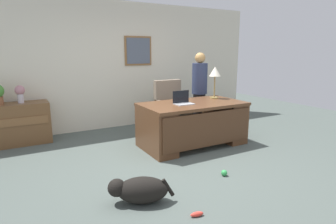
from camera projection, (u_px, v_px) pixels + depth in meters
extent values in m
plane|color=#4C5651|center=(175.00, 165.00, 4.20)|extent=(12.00, 12.00, 0.00)
cube|color=beige|center=(115.00, 66.00, 6.13)|extent=(7.00, 0.12, 2.70)
cube|color=olive|center=(138.00, 51.00, 6.25)|extent=(0.63, 0.03, 0.64)
cube|color=slate|center=(139.00, 51.00, 6.24)|extent=(0.55, 0.01, 0.56)
cube|color=brown|center=(193.00, 104.00, 4.97)|extent=(1.83, 0.99, 0.05)
cube|color=brown|center=(156.00, 131.00, 4.71)|extent=(0.36, 0.93, 0.72)
cube|color=brown|center=(224.00, 120.00, 5.41)|extent=(0.36, 0.93, 0.72)
cube|color=#4E2F1C|center=(208.00, 129.00, 4.65)|extent=(1.73, 0.04, 0.58)
cube|color=brown|center=(3.00, 126.00, 4.98)|extent=(1.55, 0.48, 0.75)
cube|color=brown|center=(2.00, 124.00, 4.75)|extent=(1.45, 0.02, 0.14)
cube|color=gray|center=(173.00, 115.00, 5.85)|extent=(0.60, 0.58, 0.18)
cylinder|color=black|center=(173.00, 125.00, 5.90)|extent=(0.10, 0.10, 0.28)
cylinder|color=black|center=(173.00, 131.00, 5.92)|extent=(0.52, 0.52, 0.05)
cube|color=gray|center=(167.00, 94.00, 5.97)|extent=(0.60, 0.12, 0.61)
cube|color=gray|center=(162.00, 107.00, 5.68)|extent=(0.08, 0.50, 0.22)
cube|color=gray|center=(184.00, 104.00, 5.93)|extent=(0.08, 0.50, 0.22)
cylinder|color=#262323|center=(199.00, 112.00, 6.04)|extent=(0.26, 0.26, 0.78)
cylinder|color=navy|center=(200.00, 79.00, 5.89)|extent=(0.32, 0.32, 0.63)
sphere|color=tan|center=(200.00, 58.00, 5.80)|extent=(0.22, 0.22, 0.22)
ellipsoid|color=black|center=(143.00, 190.00, 3.13)|extent=(0.64, 0.51, 0.30)
sphere|color=black|center=(117.00, 188.00, 3.10)|extent=(0.20, 0.20, 0.20)
cylinder|color=black|center=(168.00, 187.00, 3.15)|extent=(0.15, 0.10, 0.21)
cube|color=#B2B5BA|center=(184.00, 104.00, 4.82)|extent=(0.32, 0.22, 0.01)
cube|color=black|center=(181.00, 97.00, 4.88)|extent=(0.32, 0.01, 0.21)
cylinder|color=#9E8447|center=(214.00, 98.00, 5.44)|extent=(0.16, 0.16, 0.02)
cylinder|color=#9E8447|center=(215.00, 87.00, 5.39)|extent=(0.02, 0.02, 0.40)
cone|color=silver|center=(215.00, 71.00, 5.33)|extent=(0.22, 0.22, 0.18)
cylinder|color=silver|center=(21.00, 99.00, 5.04)|extent=(0.11, 0.11, 0.16)
sphere|color=#B47983|center=(20.00, 90.00, 5.01)|extent=(0.17, 0.17, 0.17)
sphere|color=green|center=(224.00, 173.00, 3.83)|extent=(0.08, 0.08, 0.08)
ellipsoid|color=#E53F33|center=(197.00, 214.00, 2.89)|extent=(0.15, 0.08, 0.05)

